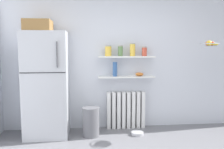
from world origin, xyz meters
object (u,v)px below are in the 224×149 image
(storage_jar_1, at_px, (120,51))
(storage_jar_2, at_px, (133,50))
(pet_food_bowl, at_px, (137,133))
(trash_bin, at_px, (91,122))
(hanging_fruit_basket, at_px, (210,44))
(shelf_bowl, at_px, (139,74))
(storage_jar_0, at_px, (108,51))
(refrigerator, at_px, (46,82))
(storage_jar_3, at_px, (144,51))
(radiator, at_px, (126,110))
(vase, at_px, (115,69))

(storage_jar_1, distance_m, storage_jar_2, 0.22)
(storage_jar_2, bearing_deg, pet_food_bowl, -84.87)
(trash_bin, distance_m, hanging_fruit_basket, 2.39)
(shelf_bowl, relative_size, trash_bin, 0.29)
(storage_jar_0, bearing_deg, storage_jar_1, -0.00)
(storage_jar_2, bearing_deg, hanging_fruit_basket, -20.57)
(refrigerator, bearing_deg, storage_jar_0, 10.73)
(refrigerator, xyz_separation_m, storage_jar_3, (1.73, 0.20, 0.51))
(shelf_bowl, distance_m, trash_bin, 1.23)
(storage_jar_2, bearing_deg, storage_jar_1, 180.00)
(trash_bin, bearing_deg, radiator, 28.18)
(storage_jar_1, xyz_separation_m, hanging_fruit_basket, (1.44, -0.46, 0.12))
(storage_jar_2, xyz_separation_m, vase, (-0.32, 0.00, -0.35))
(storage_jar_3, distance_m, hanging_fruit_basket, 1.11)
(storage_jar_1, relative_size, pet_food_bowl, 0.91)
(trash_bin, bearing_deg, shelf_bowl, 19.67)
(storage_jar_0, xyz_separation_m, pet_food_bowl, (0.47, -0.35, -1.42))
(storage_jar_0, height_order, shelf_bowl, storage_jar_0)
(shelf_bowl, bearing_deg, storage_jar_1, 180.00)
(refrigerator, xyz_separation_m, pet_food_bowl, (1.54, -0.15, -0.90))
(refrigerator, height_order, storage_jar_3, refrigerator)
(storage_jar_0, xyz_separation_m, hanging_fruit_basket, (1.66, -0.46, 0.12))
(refrigerator, distance_m, radiator, 1.53)
(refrigerator, relative_size, trash_bin, 3.93)
(shelf_bowl, xyz_separation_m, trash_bin, (-0.90, -0.32, -0.77))
(storage_jar_2, height_order, storage_jar_3, storage_jar_2)
(storage_jar_1, bearing_deg, pet_food_bowl, -54.25)
(radiator, bearing_deg, storage_jar_1, -164.82)
(radiator, xyz_separation_m, vase, (-0.21, -0.03, 0.77))
(refrigerator, xyz_separation_m, storage_jar_1, (1.29, 0.20, 0.52))
(hanging_fruit_basket, bearing_deg, vase, 163.44)
(trash_bin, bearing_deg, storage_jar_2, 22.76)
(storage_jar_1, bearing_deg, vase, 180.00)
(storage_jar_2, height_order, shelf_bowl, storage_jar_2)
(storage_jar_0, distance_m, pet_food_bowl, 1.54)
(radiator, bearing_deg, shelf_bowl, -7.00)
(trash_bin, bearing_deg, refrigerator, 170.78)
(storage_jar_2, bearing_deg, radiator, 164.82)
(storage_jar_0, distance_m, hanging_fruit_basket, 1.73)
(vase, relative_size, pet_food_bowl, 1.21)
(refrigerator, distance_m, pet_food_bowl, 1.79)
(storage_jar_0, bearing_deg, trash_bin, -135.36)
(shelf_bowl, bearing_deg, radiator, 173.00)
(trash_bin, bearing_deg, storage_jar_0, 44.64)
(trash_bin, height_order, hanging_fruit_basket, hanging_fruit_basket)
(storage_jar_0, height_order, hanging_fruit_basket, hanging_fruit_basket)
(storage_jar_2, distance_m, shelf_bowl, 0.47)
(storage_jar_0, distance_m, storage_jar_3, 0.66)
(hanging_fruit_basket, bearing_deg, storage_jar_1, 162.37)
(vase, bearing_deg, trash_bin, -144.28)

